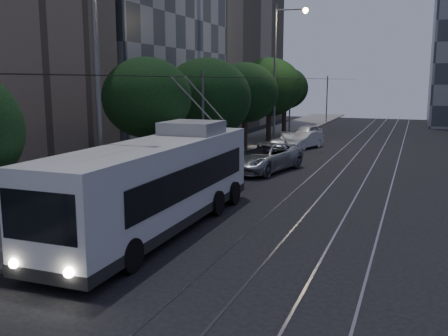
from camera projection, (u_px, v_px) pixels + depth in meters
ground at (229, 242)px, 17.07m from camera, size 120.00×120.00×0.00m
sidewalk at (229, 152)px, 38.09m from camera, size 5.00×90.00×0.15m
tram_rails at (364, 160)px, 34.54m from camera, size 4.52×90.00×0.02m
overhead_wires at (261, 108)px, 36.60m from camera, size 2.23×90.00×6.00m
trolleybus at (159, 183)px, 18.25m from camera, size 2.81×12.71×5.63m
pickup_silver at (263, 157)px, 30.14m from camera, size 4.17×6.64×1.71m
car_white_a at (277, 148)px, 35.62m from camera, size 2.35×4.30×1.39m
car_white_b at (287, 141)px, 40.41m from camera, size 2.95×4.51×1.22m
car_white_c at (304, 140)px, 40.41m from camera, size 2.63×4.39×1.37m
car_white_d at (306, 133)px, 45.30m from camera, size 2.69×4.58×1.46m
tree_1 at (147, 98)px, 24.09m from camera, size 4.33×4.33×6.57m
tree_2 at (206, 99)px, 30.86m from camera, size 5.55×5.55×6.83m
tree_3 at (245, 93)px, 37.61m from camera, size 5.03×5.03×6.79m
tree_4 at (269, 87)px, 43.58m from camera, size 5.66×5.66×7.42m
tree_5 at (285, 88)px, 48.63m from camera, size 4.54×4.54×6.73m
streetlamp_near at (107, 80)px, 18.01m from camera, size 2.21×0.44×8.98m
streetlamp_far at (280, 64)px, 40.21m from camera, size 2.71×0.44×11.39m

